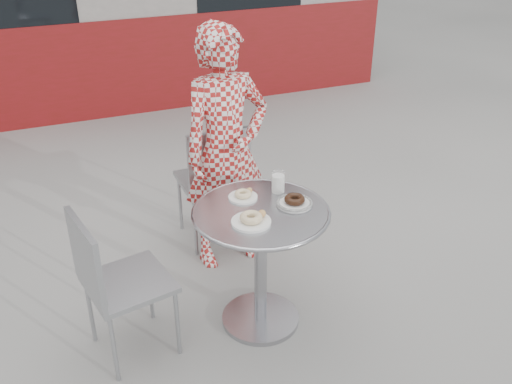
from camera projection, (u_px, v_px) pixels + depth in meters
name	position (u px, v px, depth m)	size (l,w,h in m)	color
ground	(260.00, 322.00, 3.24)	(60.00, 60.00, 0.00)	#989590
bistro_table	(261.00, 239.00, 2.99)	(0.72, 0.72, 0.73)	#B1B1B5
chair_far	(213.00, 204.00, 3.89)	(0.42, 0.42, 0.87)	#9A9CA1
chair_left	(130.00, 310.00, 2.94)	(0.47, 0.47, 0.84)	#9A9CA1
seated_person	(226.00, 150.00, 3.46)	(0.56, 0.37, 1.53)	maroon
plate_far	(243.00, 195.00, 3.02)	(0.16, 0.16, 0.04)	white
plate_near	(252.00, 219.00, 2.79)	(0.20, 0.20, 0.05)	white
plate_checker	(294.00, 202.00, 2.95)	(0.19, 0.19, 0.05)	white
milk_cup	(278.00, 183.00, 3.06)	(0.07, 0.07, 0.12)	white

